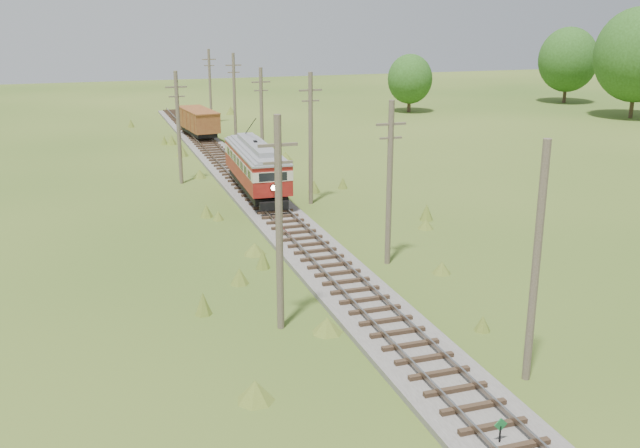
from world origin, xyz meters
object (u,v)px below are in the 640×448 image
object	(u,v)px
streetcar	(256,164)
gondola	(198,121)
gravel_pile	(257,151)
switch_marker	(500,431)

from	to	relation	value
streetcar	gondola	size ratio (longest dim) A/B	1.44
gravel_pile	gondola	bearing A→B (deg)	108.03
streetcar	gondola	xyz separation A→B (m)	(0.00, 25.62, -0.52)
switch_marker	streetcar	world-z (taller)	streetcar
streetcar	gravel_pile	xyz separation A→B (m)	(3.56, 14.68, -1.98)
gondola	streetcar	bearing A→B (deg)	-96.14
streetcar	gondola	world-z (taller)	streetcar
streetcar	gravel_pile	size ratio (longest dim) A/B	3.69
switch_marker	gravel_pile	world-z (taller)	same
streetcar	gravel_pile	bearing A→B (deg)	78.69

